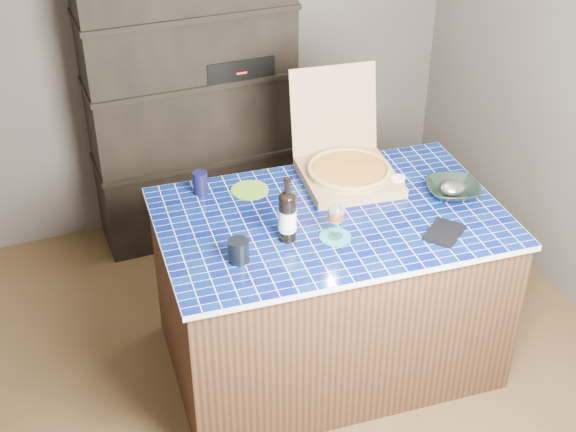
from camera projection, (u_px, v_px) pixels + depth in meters
name	position (u px, v px, depth m)	size (l,w,h in m)	color
room	(285.00, 167.00, 3.35)	(3.50, 3.50, 3.50)	brown
shelving_unit	(192.00, 99.00, 4.73)	(1.20, 0.41, 1.80)	black
kitchen_island	(328.00, 289.00, 3.96)	(1.67, 1.12, 0.88)	#442E1B
pizza_box	(347.00, 167.00, 3.96)	(0.51, 0.59, 0.49)	#A97357
mead_bottle	(287.00, 216.00, 3.49)	(0.08, 0.08, 0.31)	black
teal_trivet	(335.00, 237.00, 3.57)	(0.14, 0.14, 0.01)	#1A877A
wine_glass	(336.00, 214.00, 3.50)	(0.08, 0.08, 0.17)	white
tumbler	(239.00, 251.00, 3.40)	(0.09, 0.09, 0.10)	black
dvd_case	(444.00, 233.00, 3.59)	(0.14, 0.20, 0.02)	black
bowl	(453.00, 190.00, 3.85)	(0.25, 0.25, 0.06)	black
foil_contents	(453.00, 188.00, 3.85)	(0.13, 0.11, 0.06)	#AEAFBA
white_jar	(397.00, 183.00, 3.91)	(0.07, 0.07, 0.06)	white
navy_cup	(200.00, 183.00, 3.85)	(0.07, 0.07, 0.11)	black
green_trivet	(250.00, 190.00, 3.90)	(0.18, 0.18, 0.01)	#65A222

